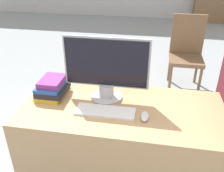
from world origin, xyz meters
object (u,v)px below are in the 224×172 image
Objects in this scene: mouse at (145,116)px; book_stack at (52,88)px; keyboard at (105,111)px; far_chair at (187,50)px; monitor at (106,70)px.

book_stack is (-0.69, 0.17, 0.05)m from mouse.
keyboard is 1.47× the size of book_stack.
mouse is 2.08m from far_chair.
keyboard is 2.14m from far_chair.
keyboard is at bearing 176.04° from mouse.
far_chair is at bearing 67.73° from monitor.
monitor is at bearing 145.32° from mouse.
book_stack is 0.27× the size of far_chair.
mouse is at bearing -13.95° from book_stack.
keyboard is at bearing -140.49° from far_chair.
mouse is 0.11× the size of far_chair.
keyboard is 0.46m from book_stack.
mouse is (0.26, -0.02, 0.01)m from keyboard.
monitor is 1.49× the size of keyboard.
book_stack is at bearing 166.05° from mouse.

